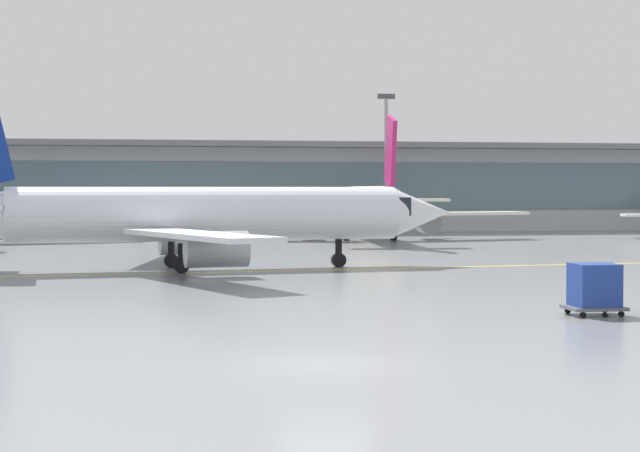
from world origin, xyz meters
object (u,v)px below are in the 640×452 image
object	(u,v)px
gate_airplane_2	(368,205)
taxiing_regional_jet	(201,216)
apron_light_mast_2	(386,157)
cargo_dolly_lead	(594,287)

from	to	relation	value
gate_airplane_2	taxiing_regional_jet	world-z (taller)	gate_airplane_2
apron_light_mast_2	cargo_dolly_lead	bearing A→B (deg)	-97.19
cargo_dolly_lead	gate_airplane_2	bearing A→B (deg)	86.09
cargo_dolly_lead	apron_light_mast_2	bearing A→B (deg)	83.13
apron_light_mast_2	taxiing_regional_jet	bearing A→B (deg)	-116.21
gate_airplane_2	taxiing_regional_jet	size ratio (longest dim) A/B	1.02
taxiing_regional_jet	apron_light_mast_2	size ratio (longest dim) A/B	2.20
gate_airplane_2	cargo_dolly_lead	distance (m)	58.13
gate_airplane_2	apron_light_mast_2	distance (m)	12.76
taxiing_regional_jet	cargo_dolly_lead	world-z (taller)	taxiing_regional_jet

